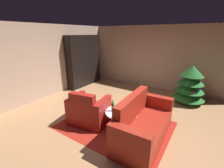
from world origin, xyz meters
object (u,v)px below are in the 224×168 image
at_px(bookshelf_unit, 86,61).
at_px(bottle_on_table, 113,107).
at_px(couch_red, 143,125).
at_px(coffee_table, 122,113).
at_px(decorated_tree, 190,85).
at_px(book_stack_on_table, 122,112).
at_px(armchair_red, 89,111).

bearing_deg(bookshelf_unit, bottle_on_table, -37.53).
relative_size(bookshelf_unit, couch_red, 1.16).
relative_size(couch_red, coffee_table, 2.31).
xyz_separation_m(bookshelf_unit, decorated_tree, (4.12, 0.37, -0.41)).
relative_size(couch_red, book_stack_on_table, 8.82).
height_order(book_stack_on_table, decorated_tree, decorated_tree).
xyz_separation_m(coffee_table, decorated_tree, (1.12, 2.43, 0.23)).
distance_m(couch_red, decorated_tree, 2.59).
xyz_separation_m(book_stack_on_table, bottle_on_table, (-0.22, -0.04, 0.08)).
relative_size(armchair_red, couch_red, 0.58).
bearing_deg(couch_red, decorated_tree, 77.45).
height_order(armchair_red, bottle_on_table, armchair_red).
bearing_deg(bookshelf_unit, armchair_red, -46.81).
bearing_deg(bottle_on_table, bookshelf_unit, 142.47).
bearing_deg(bookshelf_unit, book_stack_on_table, -34.88).
bearing_deg(book_stack_on_table, decorated_tree, 66.10).
relative_size(coffee_table, decorated_tree, 0.63).
height_order(couch_red, bottle_on_table, couch_red).
distance_m(couch_red, book_stack_on_table, 0.56).
xyz_separation_m(bookshelf_unit, coffee_table, (2.99, -2.06, -0.64)).
height_order(couch_red, decorated_tree, decorated_tree).
height_order(book_stack_on_table, bottle_on_table, bottle_on_table).
distance_m(armchair_red, bottle_on_table, 0.67).
bearing_deg(decorated_tree, armchair_red, -125.58).
bearing_deg(bookshelf_unit, couch_red, -31.03).
xyz_separation_m(armchair_red, book_stack_on_table, (0.83, 0.22, 0.14)).
height_order(bookshelf_unit, bottle_on_table, bookshelf_unit).
height_order(bookshelf_unit, decorated_tree, bookshelf_unit).
bearing_deg(coffee_table, decorated_tree, 65.18).
bearing_deg(armchair_red, coffee_table, 18.47).
bearing_deg(coffee_table, couch_red, -8.30).
distance_m(armchair_red, book_stack_on_table, 0.87).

